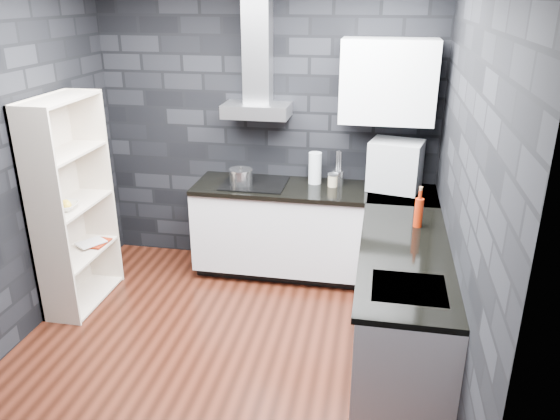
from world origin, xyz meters
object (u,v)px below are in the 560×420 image
(glass_vase, at_px, (315,168))
(red_bottle, at_px, (419,213))
(appliance_garage, at_px, (395,165))
(utensil_crock, at_px, (338,178))
(fruit_bowl, at_px, (64,206))
(pot, at_px, (241,177))
(bookshelf, at_px, (72,205))
(storage_jar, at_px, (333,181))

(glass_vase, relative_size, red_bottle, 1.30)
(appliance_garage, bearing_deg, red_bottle, -65.76)
(glass_vase, height_order, red_bottle, glass_vase)
(utensil_crock, distance_m, red_bottle, 1.10)
(utensil_crock, relative_size, red_bottle, 0.60)
(glass_vase, bearing_deg, utensil_crock, -0.73)
(red_bottle, xyz_separation_m, fruit_bowl, (-2.81, -0.20, -0.07))
(pot, height_order, appliance_garage, appliance_garage)
(pot, xyz_separation_m, bookshelf, (-1.25, -0.77, -0.07))
(storage_jar, height_order, fruit_bowl, storage_jar)
(pot, distance_m, utensil_crock, 0.89)
(utensil_crock, relative_size, fruit_bowl, 0.58)
(storage_jar, xyz_separation_m, fruit_bowl, (-2.09, -1.00, -0.02))
(glass_vase, bearing_deg, bookshelf, -153.71)
(pot, height_order, bookshelf, bookshelf)
(appliance_garage, relative_size, bookshelf, 0.25)
(storage_jar, relative_size, bookshelf, 0.06)
(utensil_crock, relative_size, appliance_garage, 0.30)
(utensil_crock, height_order, red_bottle, red_bottle)
(utensil_crock, bearing_deg, fruit_bowl, -153.43)
(glass_vase, xyz_separation_m, bookshelf, (-1.91, -0.95, -0.15))
(utensil_crock, height_order, appliance_garage, appliance_garage)
(pot, relative_size, bookshelf, 0.12)
(appliance_garage, xyz_separation_m, fruit_bowl, (-2.64, -1.02, -0.19))
(appliance_garage, bearing_deg, pot, -162.09)
(storage_jar, xyz_separation_m, utensil_crock, (0.04, 0.06, 0.01))
(storage_jar, height_order, bookshelf, bookshelf)
(glass_vase, xyz_separation_m, appliance_garage, (0.72, -0.04, 0.08))
(glass_vase, distance_m, appliance_garage, 0.73)
(bookshelf, bearing_deg, fruit_bowl, -102.10)
(glass_vase, bearing_deg, fruit_bowl, -150.88)
(glass_vase, distance_m, storage_jar, 0.21)
(appliance_garage, xyz_separation_m, red_bottle, (0.17, -0.83, -0.11))
(fruit_bowl, bearing_deg, utensil_crock, 26.57)
(red_bottle, relative_size, fruit_bowl, 0.98)
(glass_vase, height_order, bookshelf, bookshelf)
(pot, xyz_separation_m, utensil_crock, (0.87, 0.17, -0.01))
(red_bottle, relative_size, bookshelf, 0.12)
(fruit_bowl, bearing_deg, storage_jar, 25.71)
(pot, bearing_deg, appliance_garage, 5.49)
(glass_vase, relative_size, storage_jar, 2.73)
(fruit_bowl, bearing_deg, red_bottle, 4.04)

